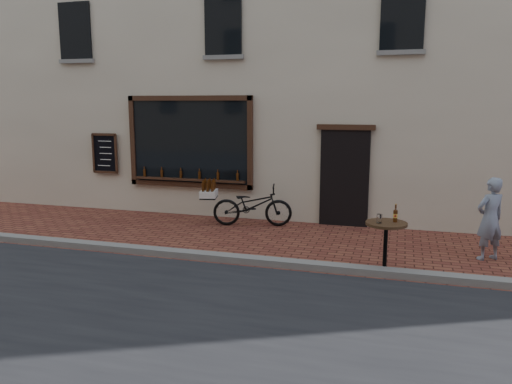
# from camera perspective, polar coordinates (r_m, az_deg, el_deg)

# --- Properties ---
(ground) EXTENTS (90.00, 90.00, 0.00)m
(ground) POSITION_cam_1_polar(r_m,az_deg,el_deg) (8.93, -5.08, -8.13)
(ground) COLOR maroon
(ground) RESTS_ON ground
(kerb) EXTENTS (90.00, 0.25, 0.12)m
(kerb) POSITION_cam_1_polar(r_m,az_deg,el_deg) (9.09, -4.62, -7.39)
(kerb) COLOR slate
(kerb) RESTS_ON ground
(shop_building) EXTENTS (28.00, 6.20, 10.00)m
(shop_building) POSITION_cam_1_polar(r_m,az_deg,el_deg) (14.88, 4.28, 18.64)
(shop_building) COLOR beige
(shop_building) RESTS_ON ground
(cargo_bicycle) EXTENTS (2.17, 1.04, 1.02)m
(cargo_bicycle) POSITION_cam_1_polar(r_m,az_deg,el_deg) (11.45, -0.60, -1.48)
(cargo_bicycle) COLOR black
(cargo_bicycle) RESTS_ON ground
(bistro_table) EXTENTS (0.68, 0.68, 1.16)m
(bistro_table) POSITION_cam_1_polar(r_m,az_deg,el_deg) (8.52, 14.63, -4.99)
(bistro_table) COLOR black
(bistro_table) RESTS_ON ground
(pedestrian) EXTENTS (0.66, 0.60, 1.51)m
(pedestrian) POSITION_cam_1_polar(r_m,az_deg,el_deg) (9.85, 25.17, -2.79)
(pedestrian) COLOR gray
(pedestrian) RESTS_ON ground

